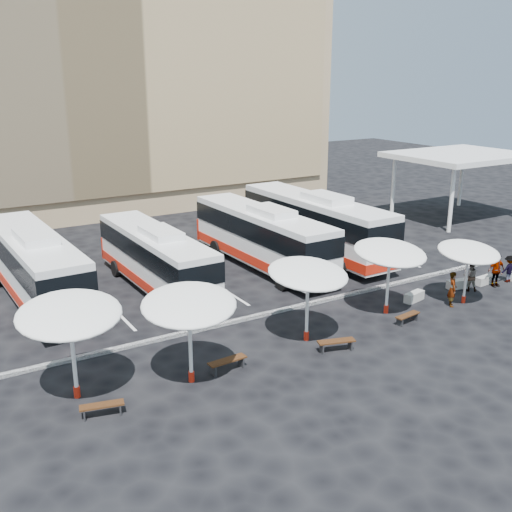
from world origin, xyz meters
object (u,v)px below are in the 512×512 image
sunshade_3 (390,253)px  wood_bench_0 (102,407)px  passenger_0 (453,289)px  passenger_1 (471,276)px  sunshade_4 (469,252)px  sunshade_2 (308,274)px  wood_bench_1 (227,362)px  conc_bench_0 (414,297)px  conc_bench_1 (458,284)px  bus_3 (315,223)px  bus_1 (155,257)px  conc_bench_2 (484,280)px  bus_2 (262,235)px  passenger_2 (496,270)px  bus_0 (34,264)px  wood_bench_2 (336,343)px  wood_bench_3 (408,316)px  sunshade_1 (189,305)px  passenger_3 (509,269)px  sunshade_0 (69,315)px

sunshade_3 → wood_bench_0: sunshade_3 is taller
passenger_0 → passenger_1: size_ratio=1.11×
sunshade_3 → sunshade_4: sunshade_3 is taller
sunshade_2 → wood_bench_1: bearing=-170.6°
conc_bench_0 → conc_bench_1: (3.45, 0.15, 0.00)m
wood_bench_1 → bus_3: bearing=41.8°
bus_1 → conc_bench_2: bearing=-29.4°
bus_2 → passenger_1: bus_2 is taller
wood_bench_0 → conc_bench_0: size_ratio=1.21×
conc_bench_0 → wood_bench_1: bearing=-171.9°
wood_bench_0 → passenger_2: 22.53m
bus_0 → wood_bench_2: size_ratio=7.40×
sunshade_2 → wood_bench_2: 3.13m
sunshade_2 → sunshade_4: (9.48, -0.50, -0.36)m
sunshade_3 → conc_bench_2: (7.59, 0.31, -2.84)m
wood_bench_0 → passenger_1: size_ratio=0.95×
sunshade_2 → wood_bench_1: (-4.32, -0.72, -2.69)m
conc_bench_0 → bus_1: bearing=141.3°
wood_bench_2 → wood_bench_3: 4.75m
sunshade_1 → sunshade_2: (5.90, 0.75, -0.06)m
bus_1 → sunshade_1: 10.69m
passenger_2 → bus_3: bearing=124.3°
passenger_3 → sunshade_3: bearing=5.3°
sunshade_4 → passenger_3: size_ratio=2.37×
wood_bench_3 → conc_bench_0: 3.01m
sunshade_1 → conc_bench_1: (16.84, 1.87, -2.89)m
sunshade_1 → passenger_3: size_ratio=3.02×
sunshade_3 → wood_bench_3: 3.10m
bus_1 → sunshade_1: sunshade_1 is taller
wood_bench_3 → conc_bench_1: bearing=19.4°
sunshade_0 → bus_2: bearing=34.8°
wood_bench_3 → conc_bench_0: bearing=38.9°
sunshade_4 → conc_bench_1: 3.29m
bus_3 → sunshade_1: bus_3 is taller
bus_2 → wood_bench_2: bearing=-107.3°
bus_1 → passenger_0: (11.76, -9.98, -0.91)m
bus_1 → passenger_3: size_ratio=7.36×
wood_bench_2 → conc_bench_2: (12.31, 2.37, -0.15)m
wood_bench_3 → conc_bench_2: (7.60, 1.76, -0.11)m
conc_bench_0 → passenger_0: bearing=-52.4°
sunshade_2 → wood_bench_2: bearing=-74.3°
sunshade_1 → sunshade_2: sunshade_1 is taller
sunshade_2 → passenger_0: bearing=-3.2°
bus_2 → passenger_1: (7.43, -9.31, -1.15)m
sunshade_2 → sunshade_1: bearing=-172.7°
wood_bench_0 → passenger_3: passenger_3 is taller
bus_1 → sunshade_0: 11.49m
bus_2 → passenger_3: bearing=-43.3°
wood_bench_3 → conc_bench_1: 6.15m
sunshade_4 → conc_bench_1: sunshade_4 is taller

